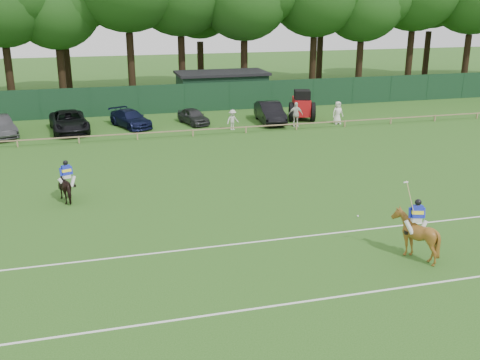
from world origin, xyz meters
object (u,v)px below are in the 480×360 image
object	(u,v)px
horse_dark	(68,186)
suv_black	(69,122)
estate_black	(270,113)
spectator_right	(338,113)
horse_chestnut	(415,235)
spectator_mid	(296,114)
spectator_left	(233,120)
polo_ball	(358,216)
sedan_navy	(131,119)
hatch_grey	(193,116)
tractor	(302,106)
utility_shed	(222,88)

from	to	relation	value
horse_dark	suv_black	world-z (taller)	suv_black
estate_black	spectator_right	distance (m)	5.37
horse_chestnut	spectator_mid	size ratio (longest dim) A/B	0.98
spectator_left	horse_dark	bearing A→B (deg)	-150.40
suv_black	polo_ball	size ratio (longest dim) A/B	61.71
horse_chestnut	sedan_navy	distance (m)	27.62
sedan_navy	hatch_grey	distance (m)	4.92
horse_chestnut	spectator_right	world-z (taller)	horse_chestnut
horse_chestnut	hatch_grey	size ratio (longest dim) A/B	0.52
estate_black	polo_ball	bearing A→B (deg)	-91.59
spectator_left	tractor	xyz separation A→B (m)	(6.37, 2.09, 0.40)
hatch_grey	spectator_mid	xyz separation A→B (m)	(7.50, -3.05, 0.34)
horse_dark	hatch_grey	xyz separation A→B (m)	(9.25, 15.94, -0.13)
horse_chestnut	spectator_right	distance (m)	24.19
hatch_grey	utility_shed	size ratio (longest dim) A/B	0.43
spectator_mid	estate_black	bearing A→B (deg)	137.92
horse_dark	tractor	xyz separation A→B (m)	(18.11, 15.17, 0.43)
estate_black	spectator_left	size ratio (longest dim) A/B	3.21
horse_chestnut	sedan_navy	bearing A→B (deg)	-55.66
hatch_grey	spectator_mid	bearing A→B (deg)	-37.47
polo_ball	tractor	size ratio (longest dim) A/B	0.03
tractor	horse_dark	bearing A→B (deg)	-124.39
polo_ball	horse_chestnut	bearing A→B (deg)	-87.96
estate_black	spectator_mid	xyz separation A→B (m)	(1.46, -1.92, 0.15)
suv_black	tractor	bearing A→B (deg)	-8.37
tractor	sedan_navy	bearing A→B (deg)	-168.18
sedan_navy	utility_shed	bearing A→B (deg)	17.15
sedan_navy	hatch_grey	bearing A→B (deg)	-25.01
spectator_mid	hatch_grey	bearing A→B (deg)	168.57
hatch_grey	sedan_navy	bearing A→B (deg)	162.77
spectator_right	utility_shed	bearing A→B (deg)	118.10
spectator_right	utility_shed	distance (m)	12.89
suv_black	utility_shed	world-z (taller)	utility_shed
tractor	polo_ball	bearing A→B (deg)	-88.42
horse_dark	suv_black	size ratio (longest dim) A/B	0.32
suv_black	horse_chestnut	bearing A→B (deg)	-69.72
suv_black	sedan_navy	size ratio (longest dim) A/B	1.23
horse_dark	sedan_navy	xyz separation A→B (m)	(4.33, 16.10, -0.09)
hatch_grey	spectator_right	distance (m)	11.48
horse_dark	tractor	world-z (taller)	tractor
horse_chestnut	suv_black	bearing A→B (deg)	-46.77
suv_black	estate_black	bearing A→B (deg)	-9.95
horse_dark	suv_black	distance (m)	15.63
spectator_mid	polo_ball	xyz separation A→B (m)	(-3.89, -18.63, -0.92)
spectator_right	polo_ball	xyz separation A→B (m)	(-7.46, -18.68, -0.86)
suv_black	spectator_mid	distance (m)	17.20
horse_dark	spectator_right	size ratio (longest dim) A/B	0.98
horse_chestnut	suv_black	size ratio (longest dim) A/B	0.34
horse_dark	sedan_navy	world-z (taller)	horse_dark
horse_chestnut	spectator_left	size ratio (longest dim) A/B	1.22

